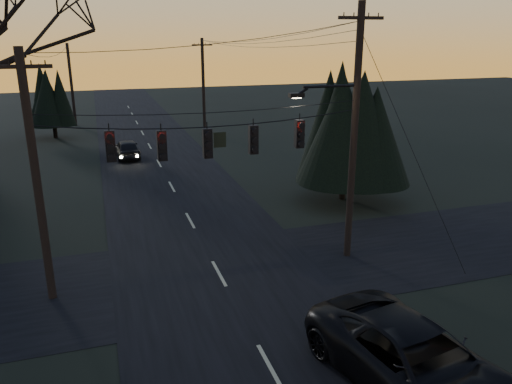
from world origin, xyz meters
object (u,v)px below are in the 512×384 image
object	(u,v)px
utility_pole_right	(347,255)
sedan_oncoming_a	(127,149)
utility_pole_left	(53,298)
utility_pole_far_r	(205,134)
evergreen_right	(346,123)
suv_near	(415,362)
utility_pole_far_l	(76,126)

from	to	relation	value
utility_pole_right	sedan_oncoming_a	distance (m)	21.77
utility_pole_right	utility_pole_left	bearing A→B (deg)	180.00
utility_pole_left	utility_pole_far_r	xyz separation A→B (m)	(11.50, 28.00, 0.00)
evergreen_right	utility_pole_far_r	bearing A→B (deg)	98.81
utility_pole_right	utility_pole_left	size ratio (longest dim) A/B	1.18
suv_near	sedan_oncoming_a	bearing A→B (deg)	89.62
utility_pole_left	evergreen_right	distance (m)	16.84
utility_pole_far_r	suv_near	size ratio (longest dim) A/B	1.33
utility_pole_left	utility_pole_far_l	distance (m)	36.00
utility_pole_far_l	suv_near	bearing A→B (deg)	-78.19
utility_pole_far_r	suv_near	bearing A→B (deg)	-93.66
utility_pole_left	utility_pole_far_r	bearing A→B (deg)	67.67
utility_pole_left	evergreen_right	world-z (taller)	evergreen_right
utility_pole_far_l	sedan_oncoming_a	bearing A→B (deg)	-75.57
utility_pole_far_l	utility_pole_right	bearing A→B (deg)	-72.28
sedan_oncoming_a	evergreen_right	bearing A→B (deg)	125.54
utility_pole_left	utility_pole_far_l	xyz separation A→B (m)	(0.00, 36.00, 0.00)
evergreen_right	suv_near	world-z (taller)	evergreen_right
utility_pole_far_r	suv_near	world-z (taller)	utility_pole_far_r
utility_pole_right	utility_pole_far_l	size ratio (longest dim) A/B	1.25
evergreen_right	sedan_oncoming_a	size ratio (longest dim) A/B	1.82
utility_pole_far_l	sedan_oncoming_a	size ratio (longest dim) A/B	1.98
utility_pole_far_r	sedan_oncoming_a	world-z (taller)	utility_pole_far_r
utility_pole_far_l	evergreen_right	size ratio (longest dim) A/B	1.09
suv_near	utility_pole_left	bearing A→B (deg)	128.31
utility_pole_far_r	sedan_oncoming_a	size ratio (longest dim) A/B	2.10
utility_pole_right	suv_near	size ratio (longest dim) A/B	1.57
evergreen_right	utility_pole_right	bearing A→B (deg)	-115.56
utility_pole_left	sedan_oncoming_a	world-z (taller)	utility_pole_left
utility_pole_left	evergreen_right	xyz separation A→B (m)	(14.78, 6.85, 4.27)
suv_near	utility_pole_right	bearing A→B (deg)	63.19
utility_pole_left	sedan_oncoming_a	bearing A→B (deg)	78.90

